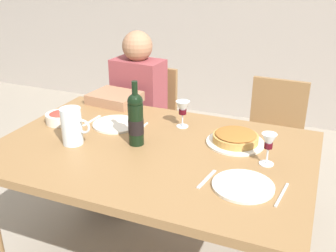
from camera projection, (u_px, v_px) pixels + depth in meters
name	position (u px, v px, depth m)	size (l,w,h in m)	color
dining_table	(153.00, 164.00, 1.91)	(1.50, 1.00, 0.76)	olive
wine_bottle	(136.00, 119.00, 1.86)	(0.08, 0.08, 0.32)	black
water_pitcher	(72.00, 128.00, 1.89)	(0.15, 0.10, 0.18)	silver
baked_tart	(236.00, 138.00, 1.91)	(0.28, 0.28, 0.06)	silver
salad_bowl	(61.00, 117.00, 2.15)	(0.16, 0.16, 0.06)	silver
wine_glass_left_diner	(269.00, 143.00, 1.69)	(0.07, 0.07, 0.15)	silver
wine_glass_right_diner	(183.00, 109.00, 2.06)	(0.07, 0.07, 0.14)	silver
dinner_plate_left_setting	(116.00, 124.00, 2.12)	(0.25, 0.25, 0.01)	silver
dinner_plate_right_setting	(243.00, 186.00, 1.55)	(0.25, 0.25, 0.01)	silver
fork_left_setting	(92.00, 121.00, 2.17)	(0.16, 0.01, 0.01)	silver
knife_left_setting	(141.00, 129.00, 2.07)	(0.18, 0.01, 0.01)	silver
knife_right_setting	(282.00, 195.00, 1.50)	(0.18, 0.01, 0.01)	silver
spoon_right_setting	(207.00, 179.00, 1.61)	(0.16, 0.01, 0.01)	silver
chair_left	(148.00, 119.00, 2.88)	(0.44, 0.44, 0.87)	olive
diner_left	(130.00, 115.00, 2.64)	(0.37, 0.53, 1.16)	#8E3D42
chair_right	(272.00, 138.00, 2.59)	(0.42, 0.42, 0.87)	olive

